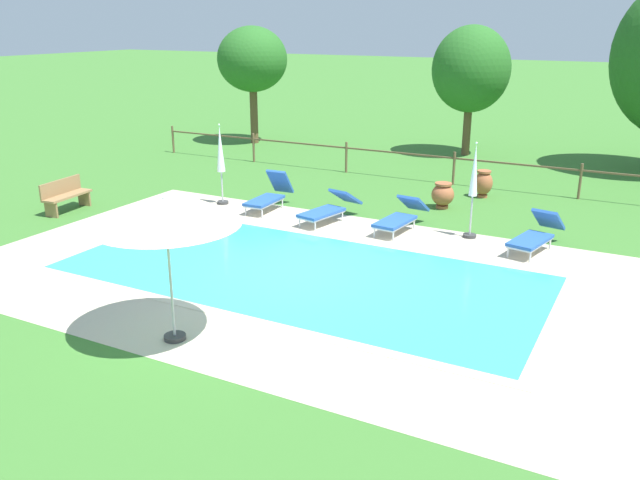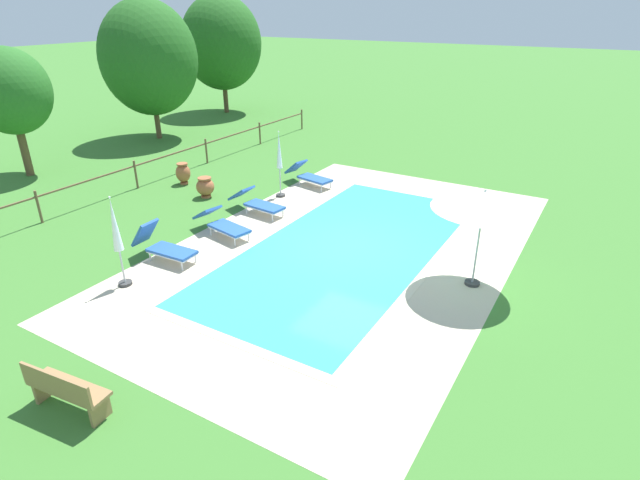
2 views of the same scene
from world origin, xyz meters
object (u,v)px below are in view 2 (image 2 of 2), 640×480
object	(u,v)px
sun_lounger_north_far	(309,175)
patio_umbrella_closed_row_mid_west	(279,158)
sun_lounger_north_near_steps	(164,246)
patio_umbrella_open_foreground	(484,200)
sun_lounger_north_mid	(223,224)
wooden_bench_lawn_side	(65,389)
tree_far_west	(221,43)
tree_east_mid	(10,92)
terracotta_urn_by_tree	(205,187)
tree_west_mid	(149,58)
terracotta_urn_near_fence	(183,173)
patio_umbrella_closed_row_west	(116,232)
sun_lounger_north_end	(258,203)

from	to	relation	value
sun_lounger_north_far	patio_umbrella_closed_row_mid_west	distance (m)	1.88
sun_lounger_north_near_steps	patio_umbrella_open_foreground	size ratio (longest dim) A/B	0.76
sun_lounger_north_mid	sun_lounger_north_far	distance (m)	5.17
wooden_bench_lawn_side	tree_far_west	bearing A→B (deg)	34.22
sun_lounger_north_mid	tree_east_mid	xyz separation A→B (m)	(0.60, 10.44, 2.86)
tree_far_west	terracotta_urn_by_tree	bearing A→B (deg)	-142.68
sun_lounger_north_far	terracotta_urn_by_tree	xyz separation A→B (m)	(-2.97, 2.44, 0.01)
sun_lounger_north_far	tree_east_mid	distance (m)	11.57
tree_west_mid	terracotta_urn_by_tree	bearing A→B (deg)	-124.04
wooden_bench_lawn_side	terracotta_urn_near_fence	bearing A→B (deg)	35.14
terracotta_urn_near_fence	tree_far_west	world-z (taller)	tree_far_west
sun_lounger_north_mid	terracotta_urn_by_tree	bearing A→B (deg)	50.32
wooden_bench_lawn_side	terracotta_urn_near_fence	size ratio (longest dim) A/B	1.91
patio_umbrella_closed_row_west	tree_far_west	distance (m)	21.81
patio_umbrella_open_foreground	tree_east_mid	bearing A→B (deg)	90.72
tree_far_west	tree_east_mid	size ratio (longest dim) A/B	1.41
sun_lounger_north_near_steps	patio_umbrella_closed_row_mid_west	xyz separation A→B (m)	(5.61, 0.14, 1.00)
sun_lounger_north_far	patio_umbrella_closed_row_west	size ratio (longest dim) A/B	0.90
sun_lounger_north_mid	terracotta_urn_near_fence	world-z (taller)	terracotta_urn_near_fence
terracotta_urn_near_fence	patio_umbrella_closed_row_mid_west	bearing A→B (deg)	-79.50
terracotta_urn_near_fence	sun_lounger_north_far	bearing A→B (deg)	-61.14
sun_lounger_north_near_steps	wooden_bench_lawn_side	distance (m)	5.55
sun_lounger_north_end	tree_east_mid	world-z (taller)	tree_east_mid
tree_east_mid	sun_lounger_north_end	bearing A→B (deg)	-82.69
patio_umbrella_closed_row_mid_west	sun_lounger_north_mid	bearing A→B (deg)	-173.11
tree_east_mid	terracotta_urn_near_fence	bearing A→B (deg)	-69.46
terracotta_urn_near_fence	tree_far_west	distance (m)	14.49
patio_umbrella_open_foreground	patio_umbrella_closed_row_west	world-z (taller)	patio_umbrella_open_foreground
sun_lounger_north_mid	wooden_bench_lawn_side	bearing A→B (deg)	-160.10
sun_lounger_north_end	sun_lounger_north_near_steps	bearing A→B (deg)	178.13
terracotta_urn_by_tree	tree_west_mid	bearing A→B (deg)	55.96
terracotta_urn_near_fence	wooden_bench_lawn_side	bearing A→B (deg)	-144.86
terracotta_urn_near_fence	sun_lounger_north_mid	bearing A→B (deg)	-123.46
sun_lounger_north_far	wooden_bench_lawn_side	bearing A→B (deg)	-167.43
tree_west_mid	sun_lounger_north_mid	bearing A→B (deg)	-125.53
sun_lounger_north_end	terracotta_urn_near_fence	world-z (taller)	same
sun_lounger_north_far	tree_east_mid	world-z (taller)	tree_east_mid
terracotta_urn_near_fence	patio_umbrella_closed_row_west	bearing A→B (deg)	-146.37
patio_umbrella_closed_row_mid_west	tree_far_west	size ratio (longest dim) A/B	0.34
sun_lounger_north_far	tree_far_west	size ratio (longest dim) A/B	0.30
patio_umbrella_closed_row_west	tree_east_mid	distance (m)	11.23
wooden_bench_lawn_side	terracotta_urn_by_tree	size ratio (longest dim) A/B	2.14
sun_lounger_north_near_steps	terracotta_urn_near_fence	world-z (taller)	sun_lounger_north_near_steps
sun_lounger_north_near_steps	terracotta_urn_by_tree	bearing A→B (deg)	29.31
terracotta_urn_near_fence	tree_west_mid	xyz separation A→B (m)	(4.71, 6.27, 3.41)
sun_lounger_north_mid	patio_umbrella_open_foreground	bearing A→B (deg)	-83.43
sun_lounger_north_end	patio_umbrella_open_foreground	distance (m)	7.58
patio_umbrella_closed_row_west	terracotta_urn_by_tree	xyz separation A→B (m)	(5.66, 2.51, -1.01)
terracotta_urn_near_fence	tree_east_mid	size ratio (longest dim) A/B	0.17
sun_lounger_north_far	wooden_bench_lawn_side	size ratio (longest dim) A/B	1.34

